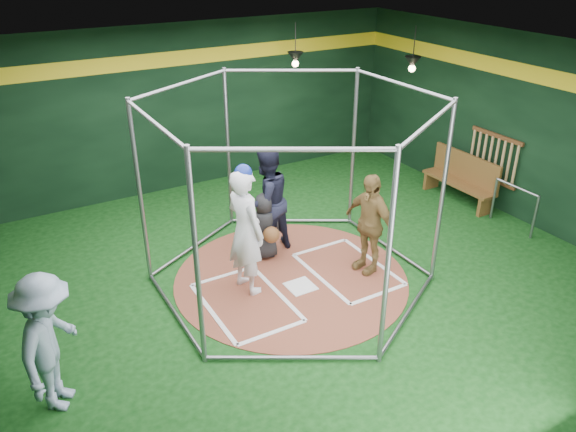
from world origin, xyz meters
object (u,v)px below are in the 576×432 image
visitor_leopard (369,223)px  dugout_bench (462,177)px  batter_figure (245,230)px  umpire (266,201)px

visitor_leopard → dugout_bench: 3.63m
visitor_leopard → dugout_bench: bearing=101.0°
batter_figure → dugout_bench: (5.37, 0.75, -0.53)m
batter_figure → visitor_leopard: (1.98, -0.49, -0.18)m
umpire → visitor_leopard: bearing=118.1°
dugout_bench → visitor_leopard: bearing=-160.0°
batter_figure → dugout_bench: bearing=7.9°
umpire → batter_figure: bearing=35.9°
visitor_leopard → umpire: (-1.14, 1.39, 0.10)m
visitor_leopard → dugout_bench: visitor_leopard is taller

